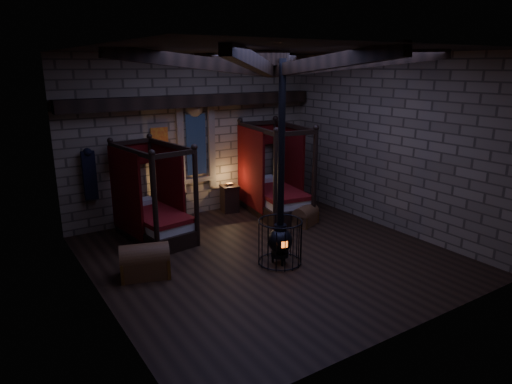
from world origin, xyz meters
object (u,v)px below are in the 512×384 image
bed_right (273,192)px  trunk_left (145,262)px  trunk_right (305,216)px  bed_left (153,215)px  stove (280,236)px

bed_right → trunk_left: 4.72m
trunk_left → trunk_right: size_ratio=1.28×
trunk_right → bed_left: bearing=137.4°
stove → bed_right: bearing=71.9°
stove → trunk_right: bearing=53.6°
bed_left → trunk_right: size_ratio=2.75×
trunk_right → bed_right: bearing=71.7°
bed_left → trunk_right: (3.55, -1.23, -0.32)m
trunk_right → stove: 2.48m
bed_left → bed_right: 3.44m
bed_left → trunk_left: bed_left is taller
bed_left → stove: 3.23m
bed_left → bed_right: bearing=-7.3°
bed_left → trunk_left: bearing=-122.9°
bed_left → trunk_right: bed_left is taller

